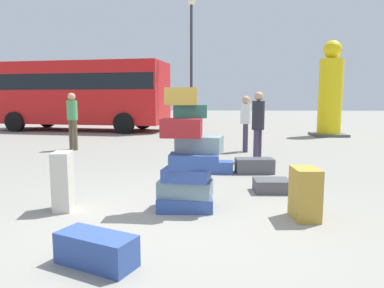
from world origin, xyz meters
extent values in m
plane|color=gray|center=(0.00, 0.00, 0.00)|extent=(80.00, 80.00, 0.00)
cube|color=#334F99|center=(0.16, 0.51, 0.09)|extent=(0.77, 0.48, 0.18)
cube|color=gray|center=(0.16, 0.55, 0.30)|extent=(0.76, 0.52, 0.23)
cube|color=#334F99|center=(0.18, 0.48, 0.50)|extent=(0.67, 0.47, 0.18)
cube|color=#334F99|center=(0.28, 0.49, 0.68)|extent=(0.66, 0.40, 0.20)
cube|color=gray|center=(0.35, 0.64, 0.89)|extent=(0.67, 0.48, 0.22)
cube|color=maroon|center=(0.12, 0.46, 1.13)|extent=(0.55, 0.35, 0.25)
cube|color=#26594C|center=(0.22, 0.64, 1.34)|extent=(0.47, 0.33, 0.18)
cube|color=#B28C33|center=(0.11, 0.56, 1.54)|extent=(0.43, 0.27, 0.23)
cube|color=#334F99|center=(0.68, 2.94, 0.12)|extent=(0.60, 0.37, 0.24)
cube|color=#4C4C51|center=(1.51, 1.51, 0.10)|extent=(0.58, 0.45, 0.21)
cube|color=#334F99|center=(-0.54, -1.13, 0.15)|extent=(0.82, 0.60, 0.29)
cube|color=#4C4C51|center=(1.41, 2.98, 0.15)|extent=(0.79, 0.44, 0.30)
cube|color=#B28C33|center=(1.70, 0.23, 0.33)|extent=(0.33, 0.45, 0.65)
cube|color=beige|center=(-1.49, 0.42, 0.40)|extent=(0.27, 0.38, 0.80)
cylinder|color=#3F334C|center=(1.71, 4.52, 0.38)|extent=(0.12, 0.12, 0.76)
cylinder|color=#3F334C|center=(1.61, 4.33, 0.38)|extent=(0.12, 0.12, 0.76)
cylinder|color=#26262D|center=(1.66, 4.42, 1.11)|extent=(0.30, 0.30, 0.69)
sphere|color=tan|center=(1.66, 4.42, 1.56)|extent=(0.22, 0.22, 0.22)
cylinder|color=brown|center=(-3.61, 6.05, 0.44)|extent=(0.12, 0.12, 0.89)
cylinder|color=brown|center=(-3.44, 5.92, 0.44)|extent=(0.12, 0.12, 0.89)
cylinder|color=#4C9959|center=(-3.53, 5.98, 1.17)|extent=(0.30, 0.30, 0.57)
sphere|color=tan|center=(-3.53, 5.98, 1.56)|extent=(0.22, 0.22, 0.22)
cylinder|color=#3F334C|center=(1.51, 5.99, 0.40)|extent=(0.12, 0.12, 0.80)
cylinder|color=#3F334C|center=(1.51, 5.77, 0.40)|extent=(0.12, 0.12, 0.80)
cylinder|color=white|center=(1.51, 5.88, 1.08)|extent=(0.30, 0.30, 0.56)
sphere|color=tan|center=(1.51, 5.88, 1.47)|extent=(0.22, 0.22, 0.22)
cylinder|color=yellow|center=(5.30, 10.32, 1.53)|extent=(0.92, 0.92, 3.06)
sphere|color=yellow|center=(5.30, 10.32, 3.41)|extent=(0.71, 0.71, 0.71)
cube|color=#4C4C4C|center=(5.30, 10.32, 0.05)|extent=(1.28, 1.28, 0.10)
cube|color=red|center=(-5.61, 12.36, 1.75)|extent=(8.37, 3.62, 2.80)
cube|color=black|center=(-5.61, 12.36, 2.24)|extent=(8.21, 3.62, 0.70)
cylinder|color=black|center=(-2.82, 13.22, 0.45)|extent=(0.93, 0.37, 0.90)
cylinder|color=black|center=(-3.18, 10.75, 0.45)|extent=(0.93, 0.37, 0.90)
cylinder|color=black|center=(-8.04, 13.97, 0.45)|extent=(0.93, 0.37, 0.90)
cylinder|color=black|center=(-8.39, 11.49, 0.45)|extent=(0.93, 0.37, 0.90)
cylinder|color=#333338|center=(-0.34, 11.83, 2.80)|extent=(0.12, 0.12, 5.60)
sphere|color=#F2F2CC|center=(-0.34, 11.83, 5.72)|extent=(0.36, 0.36, 0.36)
camera|label=1|loc=(0.49, -4.15, 1.52)|focal=33.00mm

